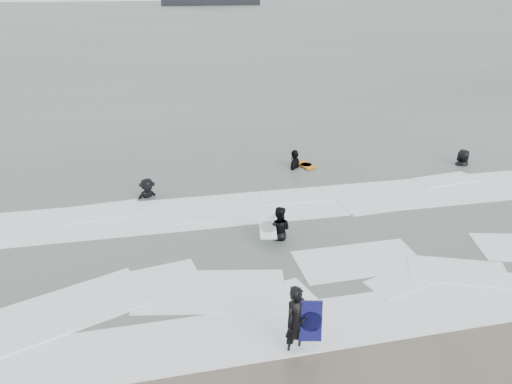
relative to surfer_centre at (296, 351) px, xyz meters
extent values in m
plane|color=brown|center=(0.42, 1.33, 0.00)|extent=(320.00, 320.00, 0.00)
plane|color=#47544C|center=(0.42, 81.33, 0.06)|extent=(320.00, 320.00, 0.00)
imported|color=black|center=(0.00, 0.00, 0.00)|extent=(0.72, 0.62, 1.68)
imported|color=black|center=(0.87, 5.03, 0.00)|extent=(0.98, 0.88, 1.66)
imported|color=black|center=(-3.12, 8.96, 0.00)|extent=(1.23, 0.98, 1.66)
imported|color=black|center=(3.09, 10.98, 0.00)|extent=(1.02, 1.24, 1.98)
imported|color=black|center=(10.30, 9.76, 0.00)|extent=(1.07, 0.87, 1.89)
cube|color=white|center=(0.42, 0.73, 0.03)|extent=(30.03, 2.32, 0.07)
cube|color=white|center=(0.42, 7.33, 0.04)|extent=(30.00, 2.60, 0.09)
cube|color=black|center=(14.50, 133.59, 1.09)|extent=(26.13, 4.67, 2.05)
camera|label=1|loc=(-2.63, -8.34, 7.65)|focal=35.00mm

